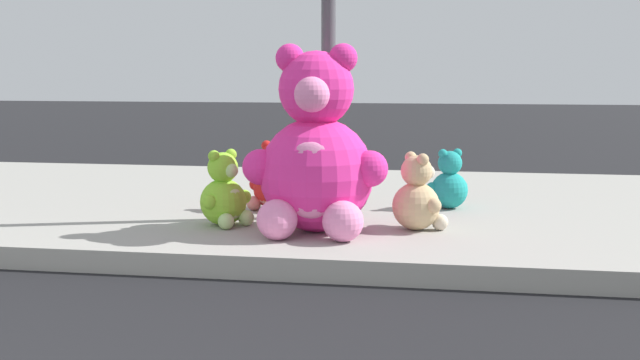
# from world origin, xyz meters

# --- Properties ---
(sidewalk) EXTENTS (28.00, 4.40, 0.15)m
(sidewalk) POSITION_xyz_m (0.00, 5.20, 0.07)
(sidewalk) COLOR #9E9B93
(sidewalk) RESTS_ON ground_plane
(plush_pink_large) EXTENTS (1.02, 0.89, 1.32)m
(plush_pink_large) POSITION_xyz_m (1.00, 3.81, 0.68)
(plush_pink_large) COLOR #F22D93
(plush_pink_large) RESTS_ON sidewalk
(plush_brown) EXTENTS (0.38, 0.36, 0.52)m
(plush_brown) POSITION_xyz_m (0.73, 5.09, 0.36)
(plush_brown) COLOR olive
(plush_brown) RESTS_ON sidewalk
(plush_lime) EXTENTS (0.40, 0.39, 0.56)m
(plush_lime) POSITION_xyz_m (0.30, 3.94, 0.37)
(plush_lime) COLOR #8CD133
(plush_lime) RESTS_ON sidewalk
(plush_tan) EXTENTS (0.40, 0.39, 0.56)m
(plush_tan) POSITION_xyz_m (1.71, 4.01, 0.37)
(plush_tan) COLOR tan
(plush_tan) RESTS_ON sidewalk
(plush_teal) EXTENTS (0.34, 0.36, 0.50)m
(plush_teal) POSITION_xyz_m (1.92, 4.95, 0.35)
(plush_teal) COLOR teal
(plush_teal) RESTS_ON sidewalk
(plush_red) EXTENTS (0.40, 0.41, 0.56)m
(plush_red) POSITION_xyz_m (0.50, 4.65, 0.38)
(plush_red) COLOR red
(plush_red) RESTS_ON sidewalk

